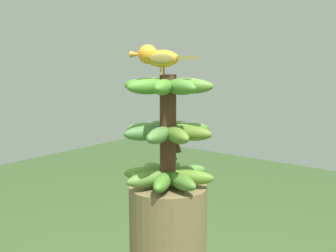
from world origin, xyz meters
The scene contains 2 objects.
banana_bunch centered at (0.00, 0.00, 1.09)m, with size 0.27×0.27×0.32m.
perched_bird centered at (-0.02, -0.02, 1.30)m, with size 0.19×0.09×0.08m.
Camera 1 is at (0.72, -0.92, 1.29)m, focal length 44.76 mm.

